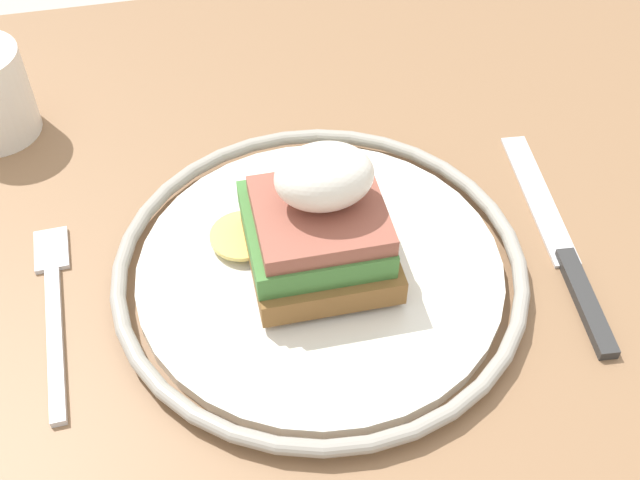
# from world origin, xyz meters

# --- Properties ---
(dining_table) EXTENTS (0.84, 0.76, 0.75)m
(dining_table) POSITION_xyz_m (0.00, 0.00, 0.62)
(dining_table) COLOR #846042
(dining_table) RESTS_ON ground_plane
(plate) EXTENTS (0.27, 0.27, 0.02)m
(plate) POSITION_xyz_m (-0.01, 0.02, 0.76)
(plate) COLOR silver
(plate) RESTS_ON dining_table
(sandwich) EXTENTS (0.11, 0.10, 0.09)m
(sandwich) POSITION_xyz_m (-0.01, 0.02, 0.80)
(sandwich) COLOR brown
(sandwich) RESTS_ON plate
(fork) EXTENTS (0.02, 0.15, 0.00)m
(fork) POSITION_xyz_m (-0.18, 0.03, 0.76)
(fork) COLOR silver
(fork) RESTS_ON dining_table
(knife) EXTENTS (0.03, 0.20, 0.01)m
(knife) POSITION_xyz_m (0.15, 0.00, 0.76)
(knife) COLOR #2D2D2D
(knife) RESTS_ON dining_table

